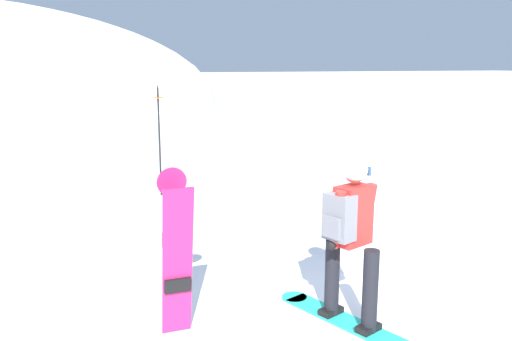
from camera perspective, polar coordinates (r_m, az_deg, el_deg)
ground_plane at (r=5.79m, az=11.87°, el=-15.25°), size 300.00×300.00×0.00m
snowboarder_main at (r=5.28m, az=10.01°, el=-7.02°), size 0.81×1.75×1.71m
spare_snowboard at (r=5.07m, az=-8.47°, el=-8.82°), size 0.28×0.33×1.64m
piste_marker_near at (r=10.55m, az=-10.28°, el=3.92°), size 0.20×0.20×2.18m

